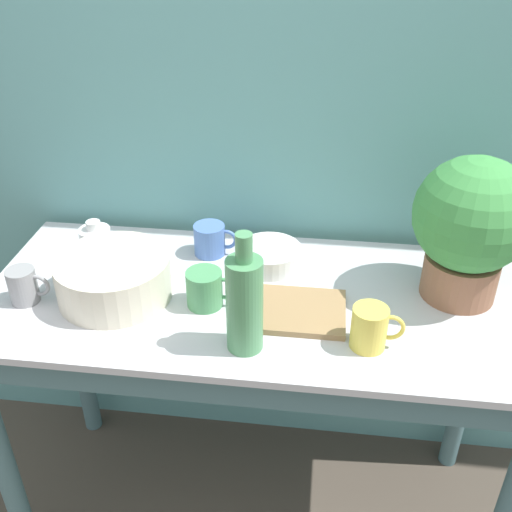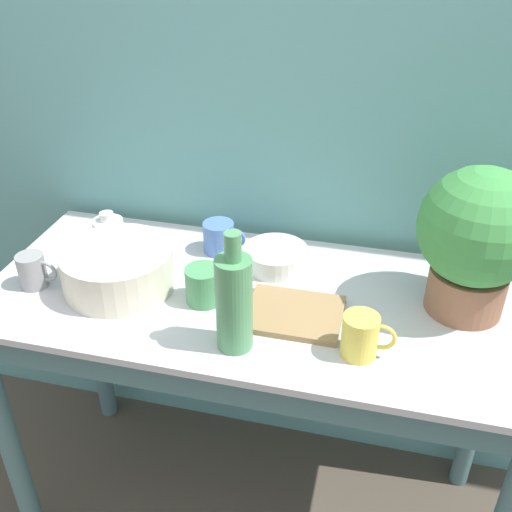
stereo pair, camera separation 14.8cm
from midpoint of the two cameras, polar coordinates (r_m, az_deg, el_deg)
wall_back at (r=1.72m, az=-0.95°, el=12.92°), size 6.00×0.05×2.40m
counter_table at (r=1.64m, az=-2.74°, el=-9.24°), size 1.42×0.63×0.85m
potted_plant at (r=1.51m, az=17.18°, el=2.86°), size 0.29×0.29×0.38m
bowl_wash_large at (r=1.58m, az=-16.05°, el=-2.08°), size 0.29×0.29×0.11m
bottle_tall at (r=1.32m, az=-4.21°, el=-4.55°), size 0.08×0.08×0.30m
bottle_short at (r=1.77m, az=-17.35°, el=1.24°), size 0.09×0.09×0.11m
mug_yellow at (r=1.37m, az=7.80°, el=-6.90°), size 0.12×0.08×0.10m
mug_blue at (r=1.71m, az=-6.86°, el=1.48°), size 0.12×0.09×0.09m
mug_green at (r=1.50m, az=-7.68°, el=-3.20°), size 0.13×0.09×0.10m
mug_grey at (r=1.64m, az=-23.69°, el=-2.70°), size 0.11×0.07×0.09m
bowl_small_enamel_white at (r=1.66m, az=-1.26°, el=-0.09°), size 0.18×0.18×0.06m
tray_board at (r=1.48m, az=1.13°, el=-5.34°), size 0.24×0.19×0.02m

